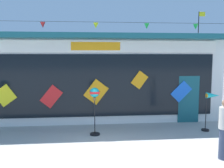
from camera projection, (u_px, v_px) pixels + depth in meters
ground_plane at (109, 161)px, 6.83m from camera, size 80.00×80.00×0.00m
kite_shop_building at (95, 76)px, 12.33m from camera, size 11.39×4.98×5.05m
wind_spinner_left at (95, 98)px, 8.95m from camera, size 0.36×0.36×1.73m
wind_spinner_center_left at (211, 101)px, 9.49m from camera, size 0.64×0.33×1.48m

